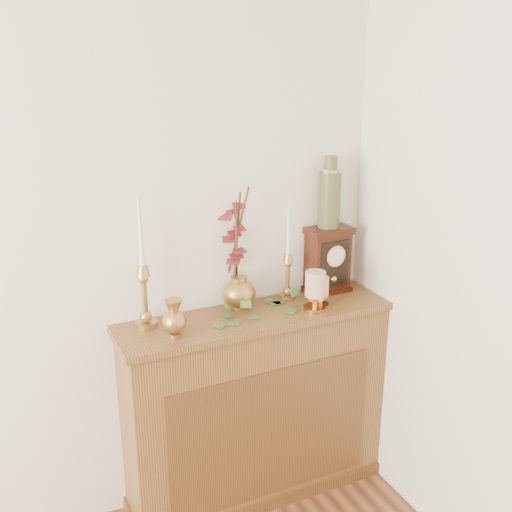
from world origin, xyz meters
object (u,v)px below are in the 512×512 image
bud_vase (174,319)px  ceramic_vase (330,196)px  candlestick_left (144,286)px  ginger_jar (235,252)px  candlestick_center (288,269)px  mantel_clock (327,260)px

bud_vase → ceramic_vase: 0.91m
candlestick_left → ginger_jar: 0.43m
candlestick_center → mantel_clock: size_ratio=1.42×
ginger_jar → ceramic_vase: ceramic_vase is taller
candlestick_center → ginger_jar: bearing=171.0°
candlestick_left → ceramic_vase: bearing=1.8°
ceramic_vase → ginger_jar: bearing=176.7°
ginger_jar → mantel_clock: 0.47m
candlestick_left → mantel_clock: (0.88, 0.02, -0.03)m
candlestick_center → ginger_jar: ginger_jar is taller
ginger_jar → ceramic_vase: size_ratio=1.69×
candlestick_left → bud_vase: bearing=-61.3°
candlestick_left → mantel_clock: 0.88m
candlestick_left → ceramic_vase: ceramic_vase is taller
candlestick_left → mantel_clock: size_ratio=1.76×
candlestick_left → ginger_jar: bearing=7.3°
bud_vase → mantel_clock: mantel_clock is taller
candlestick_left → bud_vase: (0.08, -0.14, -0.10)m
candlestick_left → bud_vase: size_ratio=3.46×
mantel_clock → ceramic_vase: ceramic_vase is taller
bud_vase → ceramic_vase: bearing=11.8°
ceramic_vase → candlestick_left: bearing=-178.2°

